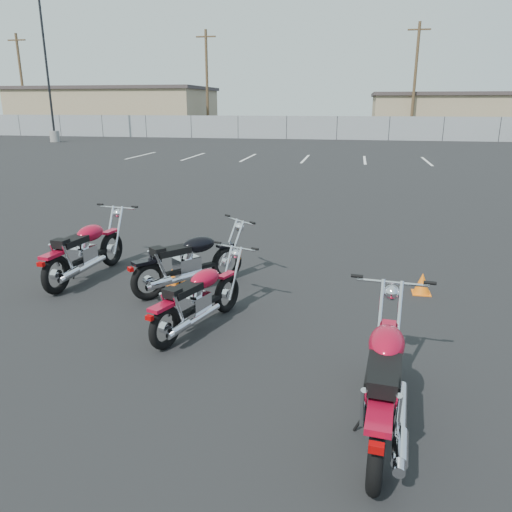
% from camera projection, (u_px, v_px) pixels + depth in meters
% --- Properties ---
extents(ground, '(120.00, 120.00, 0.00)m').
position_uv_depth(ground, '(233.00, 314.00, 6.68)').
color(ground, black).
rests_on(ground, ground).
extents(motorcycle_front_red, '(0.81, 2.09, 1.02)m').
position_uv_depth(motorcycle_front_red, '(85.00, 251.00, 7.92)').
color(motorcycle_front_red, black).
rests_on(motorcycle_front_red, ground).
extents(motorcycle_second_black, '(1.58, 1.76, 0.98)m').
position_uv_depth(motorcycle_second_black, '(189.00, 262.00, 7.45)').
color(motorcycle_second_black, black).
rests_on(motorcycle_second_black, ground).
extents(motorcycle_third_red, '(0.99, 1.79, 0.89)m').
position_uv_depth(motorcycle_third_red, '(198.00, 299.00, 6.14)').
color(motorcycle_third_red, black).
rests_on(motorcycle_third_red, ground).
extents(motorcycle_rear_red, '(0.83, 2.14, 1.04)m').
position_uv_depth(motorcycle_rear_red, '(385.00, 380.00, 4.19)').
color(motorcycle_rear_red, black).
rests_on(motorcycle_rear_red, ground).
extents(training_cone_near, '(0.27, 0.27, 0.32)m').
position_uv_depth(training_cone_near, '(422.00, 283.00, 7.38)').
color(training_cone_near, orange).
rests_on(training_cone_near, ground).
extents(training_cone_extra, '(0.28, 0.28, 0.33)m').
position_uv_depth(training_cone_extra, '(174.00, 274.00, 7.78)').
color(training_cone_extra, orange).
rests_on(training_cone_extra, ground).
extents(light_pole_west, '(0.80, 0.70, 10.04)m').
position_uv_depth(light_pole_west, '(51.00, 106.00, 36.41)').
color(light_pole_west, gray).
rests_on(light_pole_west, ground).
extents(chainlink_fence, '(80.06, 0.06, 1.80)m').
position_uv_depth(chainlink_fence, '(337.00, 128.00, 39.28)').
color(chainlink_fence, gray).
rests_on(chainlink_fence, ground).
extents(tan_building_west, '(18.40, 10.40, 4.30)m').
position_uv_depth(tan_building_west, '(117.00, 110.00, 49.51)').
color(tan_building_west, tan).
rests_on(tan_building_west, ground).
extents(tan_building_east, '(14.40, 9.40, 3.70)m').
position_uv_depth(tan_building_east, '(452.00, 114.00, 45.62)').
color(tan_building_east, tan).
rests_on(tan_building_east, ground).
extents(utility_pole_a, '(1.80, 0.24, 9.00)m').
position_uv_depth(utility_pole_a, '(22.00, 82.00, 47.42)').
color(utility_pole_a, '#473421').
rests_on(utility_pole_a, ground).
extents(utility_pole_b, '(1.80, 0.24, 9.00)m').
position_uv_depth(utility_pole_b, '(207.00, 81.00, 45.06)').
color(utility_pole_b, '#473421').
rests_on(utility_pole_b, ground).
extents(utility_pole_c, '(1.80, 0.24, 9.00)m').
position_uv_depth(utility_pole_c, '(415.00, 79.00, 40.83)').
color(utility_pole_c, '#473421').
rests_on(utility_pole_c, ground).
extents(parking_line_stripes, '(15.12, 4.00, 0.01)m').
position_uv_depth(parking_line_stripes, '(276.00, 158.00, 25.92)').
color(parking_line_stripes, silver).
rests_on(parking_line_stripes, ground).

